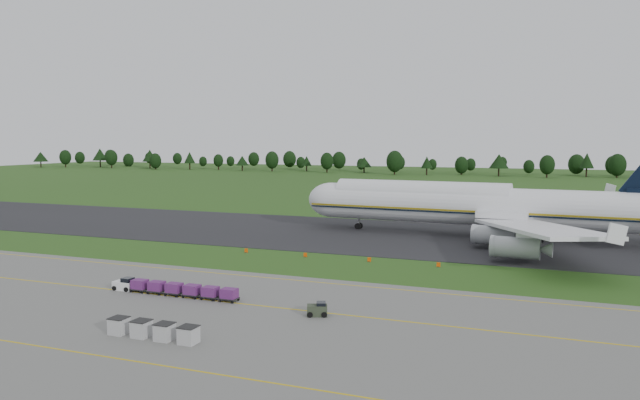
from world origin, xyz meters
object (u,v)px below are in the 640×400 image
at_px(utility_cart, 317,311).
at_px(uld_row, 153,330).
at_px(edge_markers, 337,257).
at_px(baggage_train, 172,289).
at_px(aircraft, 480,205).

distance_m(utility_cart, uld_row, 15.75).
bearing_deg(edge_markers, uld_row, -93.74).
bearing_deg(utility_cart, uld_row, -132.51).
xyz_separation_m(baggage_train, uld_row, (7.22, -13.25, 0.00)).
height_order(baggage_train, uld_row, uld_row).
height_order(aircraft, edge_markers, aircraft).
distance_m(utility_cart, edge_markers, 29.06).
xyz_separation_m(aircraft, baggage_train, (-26.30, -54.67, -4.80)).
xyz_separation_m(aircraft, edge_markers, (-16.50, -28.40, -5.33)).
bearing_deg(aircraft, baggage_train, -115.69).
relative_size(baggage_train, uld_row, 1.81).
bearing_deg(uld_row, aircraft, 74.31).
distance_m(aircraft, utility_cart, 57.17).
bearing_deg(aircraft, uld_row, -105.69).
bearing_deg(edge_markers, baggage_train, -110.47).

